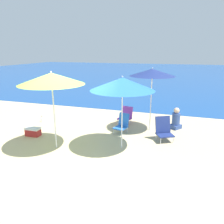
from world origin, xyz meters
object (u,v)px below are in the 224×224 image
at_px(cooler_box, 33,132).
at_px(beach_chair_navy, 164,129).
at_px(beach_umbrella_lime, 52,79).
at_px(water_bottle, 42,120).
at_px(beach_chair_purple, 126,115).
at_px(person_seated_near, 176,120).
at_px(beach_umbrella_blue, 122,84).
at_px(beach_umbrella_navy, 152,73).
at_px(beach_chair_blue, 122,124).

bearing_deg(cooler_box, beach_chair_navy, 13.06).
height_order(beach_umbrella_lime, water_bottle, beach_umbrella_lime).
relative_size(beach_chair_navy, beach_chair_purple, 1.13).
bearing_deg(person_seated_near, water_bottle, -135.16).
relative_size(beach_umbrella_lime, cooler_box, 4.58).
xyz_separation_m(beach_umbrella_blue, person_seated_near, (1.51, 2.29, -1.64)).
relative_size(beach_chair_purple, cooler_box, 1.37).
relative_size(beach_umbrella_navy, beach_umbrella_lime, 0.99).
bearing_deg(beach_chair_navy, beach_umbrella_lime, 179.22).
distance_m(beach_chair_navy, cooler_box, 4.52).
height_order(beach_umbrella_blue, beach_chair_purple, beach_umbrella_blue).
relative_size(beach_umbrella_lime, person_seated_near, 2.83).
bearing_deg(beach_umbrella_blue, beach_chair_blue, 104.69).
xyz_separation_m(beach_chair_navy, cooler_box, (-4.40, -1.02, -0.23)).
bearing_deg(beach_umbrella_blue, beach_chair_purple, 101.44).
height_order(beach_chair_purple, cooler_box, beach_chair_purple).
distance_m(water_bottle, cooler_box, 1.55).
height_order(beach_umbrella_blue, person_seated_near, beach_umbrella_blue).
bearing_deg(beach_chair_blue, person_seated_near, 44.27).
xyz_separation_m(beach_umbrella_lime, beach_chair_purple, (1.45, 2.91, -1.78)).
distance_m(beach_umbrella_navy, beach_umbrella_lime, 3.50).
bearing_deg(beach_chair_navy, beach_umbrella_navy, 96.76).
height_order(beach_umbrella_blue, beach_umbrella_lime, beach_umbrella_lime).
bearing_deg(beach_umbrella_lime, beach_chair_navy, 27.72).
height_order(beach_umbrella_navy, cooler_box, beach_umbrella_navy).
xyz_separation_m(beach_umbrella_lime, beach_chair_navy, (3.09, 1.62, -1.75)).
height_order(beach_umbrella_navy, beach_umbrella_lime, beach_umbrella_lime).
distance_m(beach_umbrella_navy, water_bottle, 4.92).
bearing_deg(beach_chair_blue, beach_chair_navy, 5.77).
xyz_separation_m(beach_chair_blue, beach_chair_purple, (-0.14, 1.05, 0.01)).
xyz_separation_m(person_seated_near, cooler_box, (-4.74, -2.30, -0.19)).
distance_m(beach_umbrella_blue, beach_umbrella_lime, 2.02).
relative_size(beach_umbrella_blue, cooler_box, 4.32).
relative_size(beach_umbrella_navy, beach_chair_purple, 3.32).
height_order(beach_umbrella_navy, water_bottle, beach_umbrella_navy).
bearing_deg(cooler_box, beach_umbrella_lime, -24.73).
bearing_deg(beach_umbrella_lime, beach_umbrella_navy, 44.16).
bearing_deg(beach_umbrella_navy, beach_umbrella_blue, -107.86).
bearing_deg(beach_chair_purple, beach_umbrella_lime, -104.83).
relative_size(beach_umbrella_navy, beach_chair_blue, 3.28).
xyz_separation_m(beach_chair_navy, person_seated_near, (0.35, 1.28, -0.04)).
xyz_separation_m(beach_chair_purple, cooler_box, (-2.76, -2.31, -0.20)).
xyz_separation_m(beach_umbrella_navy, beach_chair_blue, (-0.92, -0.57, -1.81)).
xyz_separation_m(beach_umbrella_lime, water_bottle, (-1.94, 2.02, -2.04)).
bearing_deg(beach_umbrella_blue, person_seated_near, 56.59).
distance_m(beach_chair_purple, water_bottle, 3.52).
xyz_separation_m(beach_umbrella_blue, beach_chair_purple, (-0.47, 2.31, -1.63)).
bearing_deg(beach_umbrella_blue, beach_umbrella_navy, 72.14).
relative_size(beach_chair_blue, beach_chair_purple, 1.01).
distance_m(beach_umbrella_blue, beach_chair_purple, 2.86).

